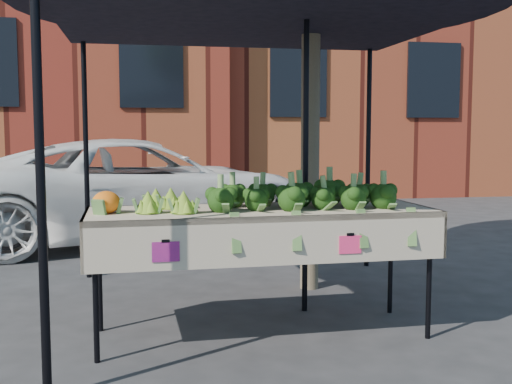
% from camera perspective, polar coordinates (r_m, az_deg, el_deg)
% --- Properties ---
extents(ground, '(90.00, 90.00, 0.00)m').
position_cam_1_polar(ground, '(4.49, -0.28, -13.16)').
color(ground, '#28282A').
extents(table, '(2.42, 0.85, 0.90)m').
position_cam_1_polar(table, '(4.44, 0.48, -7.33)').
color(table, '#C4B198').
rests_on(table, ground).
extents(canopy, '(3.16, 3.16, 2.74)m').
position_cam_1_polar(canopy, '(4.94, 0.38, 4.74)').
color(canopy, black).
rests_on(canopy, ground).
extents(broccoli_heap, '(1.36, 0.56, 0.25)m').
position_cam_1_polar(broccoli_heap, '(4.43, 3.91, 0.16)').
color(broccoli_heap, '#173510').
rests_on(broccoli_heap, table).
extents(romanesco_cluster, '(0.42, 0.56, 0.19)m').
position_cam_1_polar(romanesco_cluster, '(4.31, -8.32, -0.42)').
color(romanesco_cluster, '#99B32D').
rests_on(romanesco_cluster, table).
extents(cauliflower_pair, '(0.19, 0.19, 0.17)m').
position_cam_1_polar(cauliflower_pair, '(4.23, -13.49, -0.75)').
color(cauliflower_pair, orange).
rests_on(cauliflower_pair, table).
extents(vehicle, '(1.78, 2.46, 4.85)m').
position_cam_1_polar(vehicle, '(8.52, -10.67, 12.04)').
color(vehicle, white).
rests_on(vehicle, ground).
extents(street_tree, '(2.47, 2.47, 4.86)m').
position_cam_1_polar(street_tree, '(5.77, 5.06, 15.38)').
color(street_tree, '#1E4C14').
rests_on(street_tree, ground).
extents(building_right, '(12.00, 8.00, 8.50)m').
position_cam_1_polar(building_right, '(18.61, 14.61, 13.98)').
color(building_right, maroon).
rests_on(building_right, ground).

